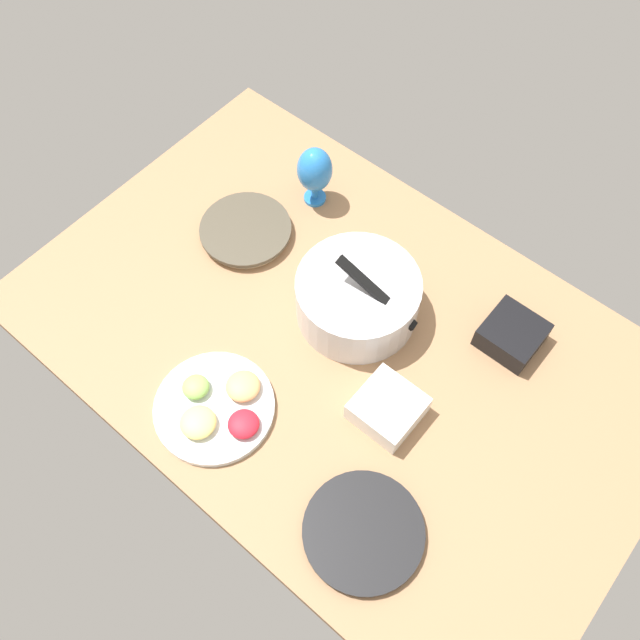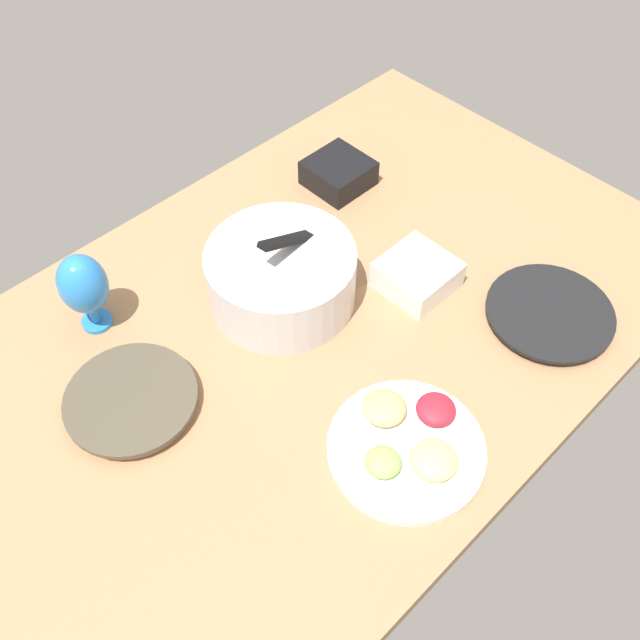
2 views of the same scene
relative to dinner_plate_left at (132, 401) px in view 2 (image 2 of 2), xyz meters
The scene contains 8 objects.
ground_plane 41.70cm from the dinner_plate_left, 12.59° to the right, with size 160.00×104.00×4.00cm, color #99704C.
dinner_plate_left is the anchor object (origin of this frame).
dinner_plate_right 85.61cm from the dinner_plate_left, 29.71° to the right, with size 26.41×26.41×2.31cm.
mixing_bowl 38.89cm from the dinner_plate_left, ahead, with size 32.09×30.87×20.47cm.
fruit_platter 51.88cm from the dinner_plate_left, 54.41° to the right, with size 28.62×28.62×5.07cm.
hurricane_glass_blue 24.77cm from the dinner_plate_left, 73.84° to the left, with size 9.70×9.70×18.80cm.
square_bowl_white 63.86cm from the dinner_plate_left, 15.60° to the right, with size 14.46×14.46×6.50cm.
square_bowl_black 75.38cm from the dinner_plate_left, 13.89° to the left, with size 13.90×13.90×6.48cm.
Camera 2 is at (-65.16, -66.97, 114.57)cm, focal length 39.82 mm.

